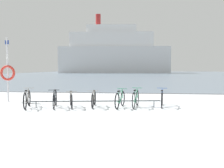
{
  "coord_description": "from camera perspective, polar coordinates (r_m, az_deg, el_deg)",
  "views": [
    {
      "loc": [
        1.24,
        -7.09,
        1.74
      ],
      "look_at": [
        -0.37,
        7.63,
        0.79
      ],
      "focal_mm": 39.72,
      "sensor_mm": 36.0,
      "label": 1
    }
  ],
  "objects": [
    {
      "name": "ground",
      "position": [
        61.03,
        5.1,
        2.01
      ],
      "size": [
        80.0,
        132.0,
        0.08
      ],
      "color": "silver"
    },
    {
      "name": "bicycle_2",
      "position": [
        11.16,
        -9.39,
        -3.57
      ],
      "size": [
        0.66,
        1.65,
        0.75
      ],
      "color": "black",
      "rests_on": "ground"
    },
    {
      "name": "bicycle_4",
      "position": [
        10.96,
        1.86,
        -3.53
      ],
      "size": [
        0.47,
        1.66,
        0.81
      ],
      "color": "black",
      "rests_on": "ground"
    },
    {
      "name": "bicycle_6",
      "position": [
        11.46,
        11.43,
        -3.27
      ],
      "size": [
        0.46,
        1.73,
        0.82
      ],
      "color": "black",
      "rests_on": "ground"
    },
    {
      "name": "bicycle_1",
      "position": [
        11.19,
        -13.01,
        -3.42
      ],
      "size": [
        0.55,
        1.64,
        0.83
      ],
      "color": "black",
      "rests_on": "ground"
    },
    {
      "name": "rescue_post",
      "position": [
        13.93,
        -22.9,
        2.66
      ],
      "size": [
        0.81,
        0.12,
        3.32
      ],
      "color": "silver",
      "rests_on": "ground"
    },
    {
      "name": "bicycle_5",
      "position": [
        11.1,
        5.46,
        -3.37
      ],
      "size": [
        0.46,
        1.68,
        0.84
      ],
      "color": "black",
      "rests_on": "ground"
    },
    {
      "name": "bike_rack",
      "position": [
        11.01,
        -3.78,
        -4.0
      ],
      "size": [
        5.73,
        0.96,
        0.31
      ],
      "color": "#4C5156",
      "rests_on": "ground"
    },
    {
      "name": "ferry_ship",
      "position": [
        89.46,
        0.34,
        7.07
      ],
      "size": [
        39.13,
        12.63,
        20.85
      ],
      "color": "silver",
      "rests_on": "ground"
    },
    {
      "name": "bicycle_3",
      "position": [
        11.14,
        -4.23,
        -3.5
      ],
      "size": [
        0.46,
        1.69,
        0.78
      ],
      "color": "black",
      "rests_on": "ground"
    },
    {
      "name": "bicycle_0",
      "position": [
        11.53,
        -18.97,
        -3.3
      ],
      "size": [
        0.63,
        1.74,
        0.85
      ],
      "color": "black",
      "rests_on": "ground"
    }
  ]
}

